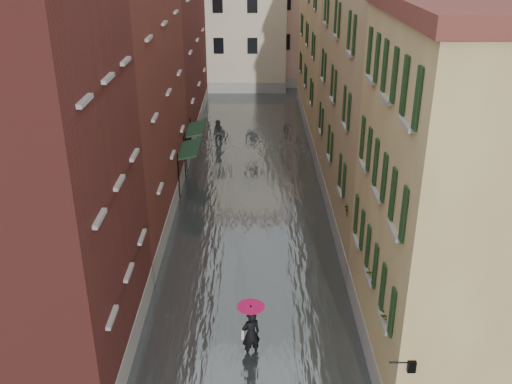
{
  "coord_description": "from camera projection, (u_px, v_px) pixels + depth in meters",
  "views": [
    {
      "loc": [
        0.19,
        -17.9,
        13.44
      ],
      "look_at": [
        0.25,
        5.24,
        3.0
      ],
      "focal_mm": 40.0,
      "sensor_mm": 36.0,
      "label": 1
    }
  ],
  "objects": [
    {
      "name": "building_end_cream",
      "position": [
        221.0,
        16.0,
        53.8
      ],
      "size": [
        12.0,
        9.0,
        13.0
      ],
      "primitive_type": "cube",
      "color": "beige",
      "rests_on": "ground"
    },
    {
      "name": "window_planters",
      "position": [
        370.0,
        254.0,
        19.45
      ],
      "size": [
        0.59,
        8.16,
        0.84
      ],
      "color": "brown",
      "rests_on": "ground"
    },
    {
      "name": "building_left_mid",
      "position": [
        106.0,
        99.0,
        27.46
      ],
      "size": [
        6.0,
        14.0,
        12.5
      ],
      "primitive_type": "cube",
      "color": "#5D241D",
      "rests_on": "ground"
    },
    {
      "name": "building_right_far",
      "position": [
        348.0,
        51.0,
        41.37
      ],
      "size": [
        6.0,
        16.0,
        11.5
      ],
      "primitive_type": "cube",
      "color": "#9A7C4F",
      "rests_on": "ground"
    },
    {
      "name": "pedestrian_main",
      "position": [
        251.0,
        326.0,
        19.47
      ],
      "size": [
        0.98,
        0.98,
        2.06
      ],
      "color": "black",
      "rests_on": "ground"
    },
    {
      "name": "pedestrian_far",
      "position": [
        219.0,
        133.0,
        39.69
      ],
      "size": [
        0.94,
        0.78,
        1.78
      ],
      "primitive_type": "imported",
      "rotation": [
        0.0,
        0.0,
        -0.13
      ],
      "color": "black",
      "rests_on": "ground"
    },
    {
      "name": "ground",
      "position": [
        250.0,
        319.0,
        21.84
      ],
      "size": [
        120.0,
        120.0,
        0.0
      ],
      "primitive_type": "plane",
      "color": "#4F4F52",
      "rests_on": "ground"
    },
    {
      "name": "wall_lantern",
      "position": [
        410.0,
        365.0,
        15.15
      ],
      "size": [
        0.71,
        0.22,
        0.35
      ],
      "color": "black",
      "rests_on": "ground"
    },
    {
      "name": "building_right_near",
      "position": [
        474.0,
        207.0,
        17.67
      ],
      "size": [
        6.0,
        8.0,
        11.5
      ],
      "primitive_type": "cube",
      "color": "#9A7C4F",
      "rests_on": "ground"
    },
    {
      "name": "building_left_far",
      "position": [
        154.0,
        34.0,
        40.82
      ],
      "size": [
        6.0,
        16.0,
        14.0
      ],
      "primitive_type": "cube",
      "color": "maroon",
      "rests_on": "ground"
    },
    {
      "name": "building_right_mid",
      "position": [
        396.0,
        93.0,
        27.39
      ],
      "size": [
        6.0,
        14.0,
        13.0
      ],
      "primitive_type": "cube",
      "color": "tan",
      "rests_on": "ground"
    },
    {
      "name": "building_end_pink",
      "position": [
        314.0,
        18.0,
        55.85
      ],
      "size": [
        10.0,
        9.0,
        12.0
      ],
      "primitive_type": "cube",
      "color": "tan",
      "rests_on": "ground"
    },
    {
      "name": "awning_far",
      "position": [
        195.0,
        130.0,
        35.21
      ],
      "size": [
        1.09,
        2.91,
        2.8
      ],
      "color": "#15311C",
      "rests_on": "ground"
    },
    {
      "name": "floodwater",
      "position": [
        252.0,
        183.0,
        33.65
      ],
      "size": [
        10.0,
        60.0,
        0.2
      ],
      "primitive_type": "cube",
      "color": "#4B5253",
      "rests_on": "ground"
    },
    {
      "name": "building_left_near",
      "position": [
        19.0,
        185.0,
        17.33
      ],
      "size": [
        6.0,
        8.0,
        13.0
      ],
      "primitive_type": "cube",
      "color": "maroon",
      "rests_on": "ground"
    },
    {
      "name": "awning_near",
      "position": [
        189.0,
        150.0,
        31.87
      ],
      "size": [
        1.09,
        3.0,
        2.8
      ],
      "color": "#15311C",
      "rests_on": "ground"
    }
  ]
}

